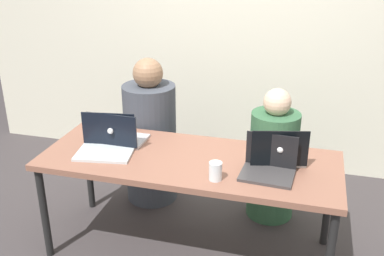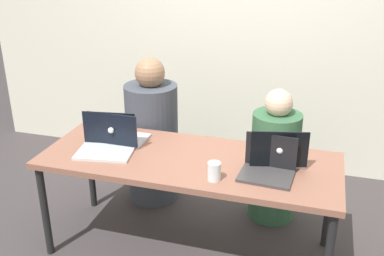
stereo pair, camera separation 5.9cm
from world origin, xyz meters
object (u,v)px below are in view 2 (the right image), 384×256
(person_on_right, at_px, (274,162))
(laptop_front_left, at_px, (106,144))
(water_glass_right, at_px, (214,172))
(laptop_front_right, at_px, (268,167))
(person_on_left, at_px, (152,138))
(laptop_back_right, at_px, (277,155))
(laptop_back_left, at_px, (118,135))

(person_on_right, relative_size, laptop_front_left, 2.62)
(water_glass_right, bearing_deg, person_on_right, 72.12)
(laptop_front_right, bearing_deg, person_on_left, 150.00)
(laptop_back_right, height_order, water_glass_right, laptop_back_right)
(person_on_right, relative_size, laptop_back_right, 2.60)
(laptop_back_right, bearing_deg, person_on_left, -39.75)
(person_on_right, bearing_deg, person_on_left, 1.56)
(laptop_front_right, xyz_separation_m, laptop_back_right, (0.03, 0.17, 0.00))
(person_on_left, height_order, laptop_front_right, person_on_left)
(laptop_back_right, bearing_deg, laptop_front_right, 64.99)
(person_on_left, bearing_deg, water_glass_right, 121.73)
(laptop_front_right, bearing_deg, water_glass_right, -148.18)
(laptop_front_left, height_order, water_glass_right, laptop_front_left)
(laptop_back_left, relative_size, laptop_front_right, 1.11)
(water_glass_right, bearing_deg, laptop_back_left, 156.93)
(laptop_back_left, bearing_deg, laptop_front_left, 85.77)
(laptop_back_right, bearing_deg, laptop_back_left, -14.04)
(laptop_front_right, height_order, laptop_back_right, laptop_back_right)
(person_on_right, bearing_deg, laptop_back_right, 97.99)
(laptop_back_left, distance_m, laptop_front_left, 0.15)
(person_on_left, height_order, laptop_back_right, person_on_left)
(person_on_right, distance_m, laptop_front_right, 0.74)
(laptop_front_left, bearing_deg, laptop_back_left, 75.76)
(person_on_left, bearing_deg, laptop_back_right, 144.92)
(laptop_back_left, bearing_deg, person_on_left, -94.56)
(laptop_back_left, bearing_deg, laptop_front_right, 171.85)
(laptop_front_right, bearing_deg, laptop_back_right, 82.52)
(person_on_right, xyz_separation_m, laptop_back_right, (0.06, -0.50, 0.31))
(laptop_front_right, relative_size, laptop_back_right, 0.82)
(laptop_back_right, distance_m, laptop_front_left, 1.11)
(person_on_right, height_order, laptop_back_left, person_on_right)
(laptop_front_right, xyz_separation_m, water_glass_right, (-0.29, -0.15, -0.00))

